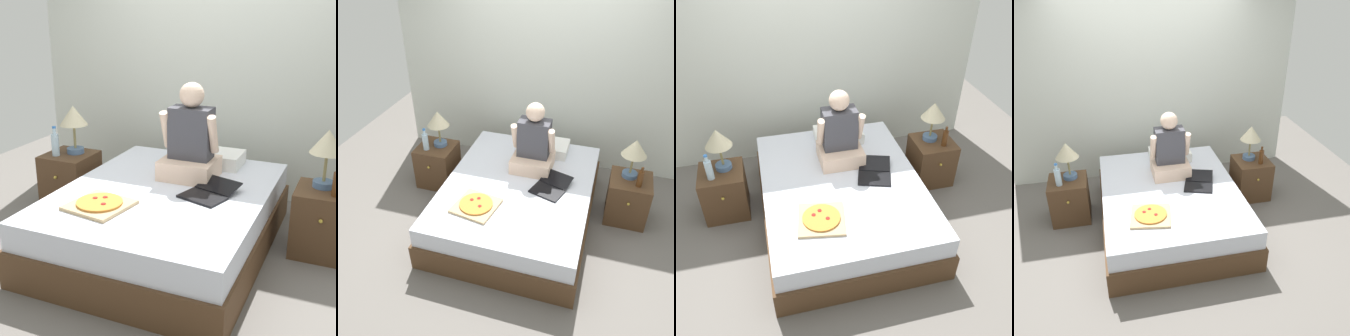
# 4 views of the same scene
# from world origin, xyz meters

# --- Properties ---
(ground_plane) EXTENTS (5.94, 5.94, 0.00)m
(ground_plane) POSITION_xyz_m (0.00, 0.00, 0.00)
(ground_plane) COLOR #66605B
(wall_back) EXTENTS (3.94, 0.12, 2.50)m
(wall_back) POSITION_xyz_m (0.00, 1.37, 1.25)
(wall_back) COLOR silver
(wall_back) RESTS_ON ground
(bed) EXTENTS (1.57, 2.03, 0.48)m
(bed) POSITION_xyz_m (0.00, 0.00, 0.24)
(bed) COLOR #4C331E
(bed) RESTS_ON ground
(nightstand_left) EXTENTS (0.44, 0.47, 0.52)m
(nightstand_left) POSITION_xyz_m (-1.15, 0.38, 0.26)
(nightstand_left) COLOR #4C331E
(nightstand_left) RESTS_ON ground
(lamp_on_left_nightstand) EXTENTS (0.26, 0.26, 0.45)m
(lamp_on_left_nightstand) POSITION_xyz_m (-1.11, 0.43, 0.85)
(lamp_on_left_nightstand) COLOR #4C6B93
(lamp_on_left_nightstand) RESTS_ON nightstand_left
(water_bottle) EXTENTS (0.07, 0.07, 0.28)m
(water_bottle) POSITION_xyz_m (-1.23, 0.29, 0.63)
(water_bottle) COLOR silver
(water_bottle) RESTS_ON nightstand_left
(nightstand_right) EXTENTS (0.44, 0.47, 0.52)m
(nightstand_right) POSITION_xyz_m (1.15, 0.38, 0.26)
(nightstand_right) COLOR #4C331E
(nightstand_right) RESTS_ON ground
(lamp_on_right_nightstand) EXTENTS (0.26, 0.26, 0.45)m
(lamp_on_right_nightstand) POSITION_xyz_m (1.12, 0.43, 0.85)
(lamp_on_right_nightstand) COLOR #4C6B93
(lamp_on_right_nightstand) RESTS_ON nightstand_right
(beer_bottle) EXTENTS (0.06, 0.06, 0.23)m
(beer_bottle) POSITION_xyz_m (1.22, 0.28, 0.62)
(beer_bottle) COLOR #512D14
(beer_bottle) RESTS_ON nightstand_right
(pillow) EXTENTS (0.52, 0.34, 0.12)m
(pillow) POSITION_xyz_m (0.14, 0.73, 0.54)
(pillow) COLOR white
(pillow) RESTS_ON bed
(person_seated) EXTENTS (0.47, 0.40, 0.78)m
(person_seated) POSITION_xyz_m (0.07, 0.35, 0.77)
(person_seated) COLOR beige
(person_seated) RESTS_ON bed
(laptop) EXTENTS (0.43, 0.49, 0.07)m
(laptop) POSITION_xyz_m (0.34, 0.01, 0.50)
(laptop) COLOR black
(laptop) RESTS_ON bed
(pizza_box) EXTENTS (0.46, 0.46, 0.05)m
(pizza_box) POSITION_xyz_m (-0.30, -0.49, 0.50)
(pizza_box) COLOR tan
(pizza_box) RESTS_ON bed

